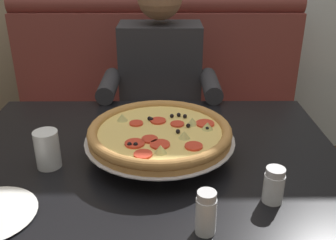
# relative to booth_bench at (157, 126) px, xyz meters

# --- Properties ---
(booth_bench) EXTENTS (1.68, 0.78, 1.13)m
(booth_bench) POSITION_rel_booth_bench_xyz_m (0.00, 0.00, 0.00)
(booth_bench) COLOR brown
(booth_bench) RESTS_ON ground_plane
(dining_table) EXTENTS (1.25, 0.93, 0.75)m
(dining_table) POSITION_rel_booth_bench_xyz_m (0.00, -0.94, 0.26)
(dining_table) COLOR black
(dining_table) RESTS_ON ground_plane
(diner_main) EXTENTS (0.54, 0.64, 1.27)m
(diner_main) POSITION_rel_booth_bench_xyz_m (0.03, -0.27, 0.31)
(diner_main) COLOR #2D3342
(diner_main) RESTS_ON ground_plane
(pizza) EXTENTS (0.47, 0.47, 0.11)m
(pizza) POSITION_rel_booth_bench_xyz_m (0.04, -0.94, 0.43)
(pizza) COLOR silver
(pizza) RESTS_ON dining_table
(shaker_oregano) EXTENTS (0.05, 0.05, 0.10)m
(shaker_oregano) POSITION_rel_booth_bench_xyz_m (0.34, -1.18, 0.39)
(shaker_oregano) COLOR white
(shaker_oregano) RESTS_ON dining_table
(shaker_pepper_flakes) EXTENTS (0.05, 0.05, 0.11)m
(shaker_pepper_flakes) POSITION_rel_booth_bench_xyz_m (0.15, -1.30, 0.40)
(shaker_pepper_flakes) COLOR white
(shaker_pepper_flakes) RESTS_ON dining_table
(drinking_glass) EXTENTS (0.07, 0.07, 0.12)m
(drinking_glass) POSITION_rel_booth_bench_xyz_m (-0.30, -1.00, 0.40)
(drinking_glass) COLOR silver
(drinking_glass) RESTS_ON dining_table
(patio_chair) EXTENTS (0.40, 0.40, 0.86)m
(patio_chair) POSITION_rel_booth_bench_xyz_m (1.30, 1.09, 0.13)
(patio_chair) COLOR black
(patio_chair) RESTS_ON ground_plane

